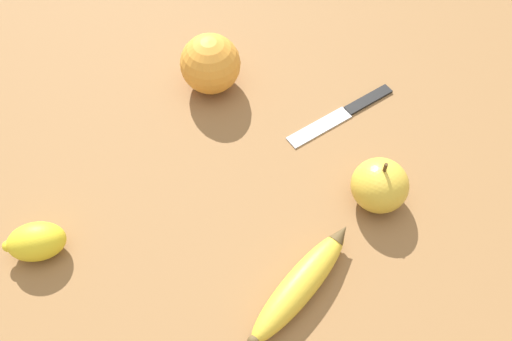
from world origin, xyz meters
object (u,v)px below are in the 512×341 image
(banana, at_px, (301,284))
(lemon, at_px, (36,242))
(paring_knife, at_px, (345,112))
(orange, at_px, (210,64))
(apple, at_px, (380,185))

(banana, distance_m, lemon, 0.31)
(banana, relative_size, lemon, 2.21)
(lemon, distance_m, paring_knife, 0.44)
(paring_knife, bearing_deg, banana, 129.96)
(lemon, xyz_separation_m, paring_knife, (0.37, -0.25, -0.02))
(orange, xyz_separation_m, lemon, (-0.33, 0.05, -0.02))
(apple, height_order, paring_knife, apple)
(orange, distance_m, paring_knife, 0.20)
(orange, bearing_deg, banana, -133.68)
(orange, relative_size, paring_knife, 0.52)
(banana, height_order, orange, orange)
(lemon, bearing_deg, apple, -53.24)
(apple, bearing_deg, paring_knife, 37.45)
(orange, bearing_deg, apple, -105.64)
(orange, relative_size, apple, 1.11)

